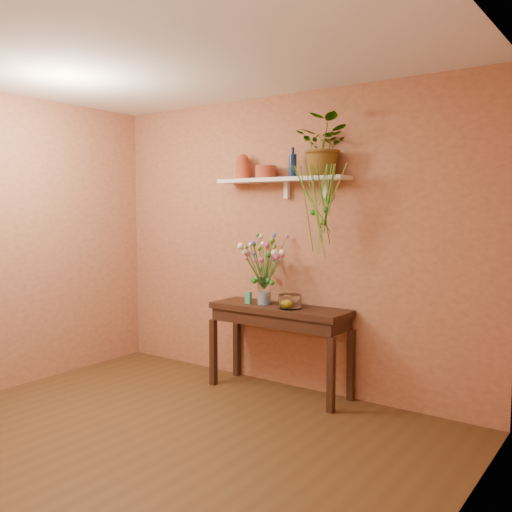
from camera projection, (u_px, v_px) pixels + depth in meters
name	position (u px, v px, depth m)	size (l,w,h in m)	color
room	(115.00, 257.00, 3.54)	(4.04, 4.04, 2.70)	#4F341A
sideboard	(279.00, 319.00, 4.97)	(1.30, 0.42, 0.79)	#321F15
wall_shelf	(283.00, 180.00, 4.98)	(1.30, 0.24, 0.19)	white
terracotta_jug	(243.00, 167.00, 5.25)	(0.15, 0.15, 0.24)	#BA3F24
terracotta_pot	(266.00, 172.00, 5.08)	(0.19, 0.19, 0.11)	#BA3F24
blue_bottle	(293.00, 165.00, 4.91)	(0.09, 0.09, 0.26)	#112247
spider_plant	(325.00, 146.00, 4.68)	(0.46, 0.39, 0.51)	#216D1B
plant_fronds	(321.00, 205.00, 4.58)	(0.49, 0.33, 0.77)	#216D1B
glass_vase	(264.00, 293.00, 5.04)	(0.12, 0.12, 0.25)	white
bouquet	(264.00, 257.00, 5.01)	(0.44, 0.55, 0.51)	#386B28
glass_bowl	(290.00, 302.00, 4.84)	(0.20, 0.20, 0.12)	white
lemon	(288.00, 304.00, 4.84)	(0.08, 0.08, 0.08)	yellow
carton	(248.00, 298.00, 5.09)	(0.05, 0.04, 0.11)	teal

